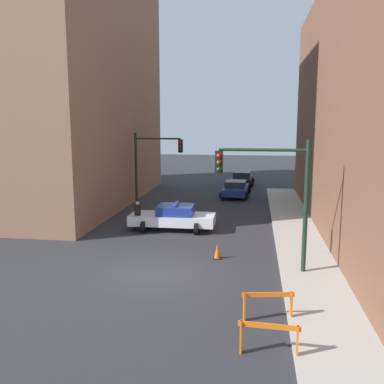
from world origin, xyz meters
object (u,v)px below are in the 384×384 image
at_px(parked_car_mid, 242,178).
at_px(traffic_cone, 217,252).
at_px(barrier_front, 269,334).
at_px(police_car, 173,217).
at_px(traffic_light_far, 151,159).
at_px(pedestrian_crossing, 138,216).
at_px(parked_car_near, 236,189).
at_px(traffic_light_near, 276,186).
at_px(barrier_mid, 268,301).

relative_size(parked_car_mid, traffic_cone, 6.62).
relative_size(parked_car_mid, barrier_front, 2.71).
height_order(police_car, barrier_front, police_car).
distance_m(traffic_light_far, barrier_front, 20.43).
bearing_deg(parked_car_mid, pedestrian_crossing, -104.90).
xyz_separation_m(police_car, pedestrian_crossing, (-1.90, -0.51, 0.14)).
relative_size(traffic_light_far, police_car, 1.10).
relative_size(parked_car_near, barrier_front, 2.74).
bearing_deg(traffic_light_near, police_car, 130.63).
distance_m(parked_car_mid, barrier_front, 29.67).
xyz_separation_m(parked_car_mid, pedestrian_crossing, (-5.17, -17.70, 0.19)).
bearing_deg(pedestrian_crossing, police_car, 37.84).
distance_m(traffic_light_near, barrier_mid, 5.18).
height_order(pedestrian_crossing, barrier_front, pedestrian_crossing).
bearing_deg(traffic_cone, traffic_light_far, 117.17).
height_order(traffic_light_far, traffic_cone, traffic_light_far).
bearing_deg(police_car, traffic_light_near, -139.89).
bearing_deg(parked_car_near, police_car, -102.29).
bearing_deg(pedestrian_crossing, barrier_front, -37.59).
height_order(parked_car_mid, traffic_cone, parked_car_mid).
relative_size(traffic_light_far, barrier_mid, 3.28).
distance_m(traffic_light_near, traffic_cone, 4.25).
xyz_separation_m(parked_car_near, parked_car_mid, (0.29, 6.21, 0.00)).
bearing_deg(traffic_light_near, traffic_light_far, 122.86).
height_order(traffic_light_far, pedestrian_crossing, traffic_light_far).
bearing_deg(barrier_front, traffic_light_near, 86.64).
bearing_deg(barrier_front, pedestrian_crossing, 119.64).
relative_size(police_car, pedestrian_crossing, 2.84).
bearing_deg(police_car, traffic_light_far, 23.24).
bearing_deg(barrier_front, traffic_cone, 104.59).
relative_size(police_car, barrier_front, 2.95).
bearing_deg(traffic_light_far, barrier_front, -67.76).
distance_m(parked_car_mid, traffic_cone, 21.90).
bearing_deg(traffic_light_far, traffic_cone, -62.83).
bearing_deg(parked_car_near, traffic_light_near, -79.53).
relative_size(parked_car_near, pedestrian_crossing, 2.64).
bearing_deg(barrier_front, parked_car_mid, 93.12).
bearing_deg(traffic_cone, traffic_light_near, -30.89).
bearing_deg(parked_car_mid, police_car, -99.40).
bearing_deg(traffic_light_near, pedestrian_crossing, 141.87).
distance_m(parked_car_mid, barrier_mid, 27.64).
height_order(parked_car_near, barrier_mid, parked_car_near).
bearing_deg(police_car, pedestrian_crossing, 104.55).
distance_m(police_car, barrier_front, 13.36).
bearing_deg(traffic_light_near, barrier_front, -93.36).
bearing_deg(barrier_front, parked_car_near, 94.66).
distance_m(traffic_light_far, police_car, 7.39).
distance_m(parked_car_mid, pedestrian_crossing, 18.44).
xyz_separation_m(parked_car_mid, barrier_front, (1.62, -29.62, -0.06)).
bearing_deg(traffic_light_far, parked_car_mid, 60.95).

